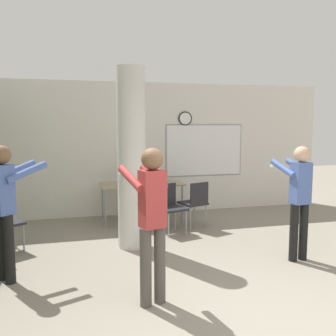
{
  "coord_description": "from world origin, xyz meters",
  "views": [
    {
      "loc": [
        -1.61,
        -2.84,
        1.95
      ],
      "look_at": [
        -0.17,
        2.74,
        1.26
      ],
      "focal_mm": 40.0,
      "sensor_mm": 36.0,
      "label": 1
    }
  ],
  "objects_px": {
    "bottle_on_table": "(126,178)",
    "chair_table_front": "(170,204)",
    "person_watching_back": "(6,202)",
    "person_playing_front": "(151,213)",
    "chair_by_left_wall": "(1,220)",
    "person_playing_side": "(299,194)",
    "folding_table": "(142,186)",
    "chair_table_right": "(195,201)"
  },
  "relations": [
    {
      "from": "bottle_on_table",
      "to": "chair_table_front",
      "type": "xyz_separation_m",
      "value": [
        0.65,
        -1.0,
        -0.35
      ]
    },
    {
      "from": "person_watching_back",
      "to": "person_playing_front",
      "type": "relative_size",
      "value": 1.0
    },
    {
      "from": "bottle_on_table",
      "to": "chair_by_left_wall",
      "type": "height_order",
      "value": "bottle_on_table"
    },
    {
      "from": "chair_table_front",
      "to": "person_playing_front",
      "type": "height_order",
      "value": "person_playing_front"
    },
    {
      "from": "person_playing_front",
      "to": "bottle_on_table",
      "type": "bearing_deg",
      "value": 86.37
    },
    {
      "from": "chair_table_front",
      "to": "person_playing_side",
      "type": "xyz_separation_m",
      "value": [
        1.42,
        -1.76,
        0.45
      ]
    },
    {
      "from": "bottle_on_table",
      "to": "folding_table",
      "type": "bearing_deg",
      "value": -12.21
    },
    {
      "from": "person_playing_side",
      "to": "person_watching_back",
      "type": "height_order",
      "value": "person_watching_back"
    },
    {
      "from": "bottle_on_table",
      "to": "chair_table_right",
      "type": "bearing_deg",
      "value": -33.88
    },
    {
      "from": "folding_table",
      "to": "person_watching_back",
      "type": "bearing_deg",
      "value": -131.16
    },
    {
      "from": "chair_by_left_wall",
      "to": "person_playing_front",
      "type": "relative_size",
      "value": 0.51
    },
    {
      "from": "person_watching_back",
      "to": "bottle_on_table",
      "type": "bearing_deg",
      "value": 53.97
    },
    {
      "from": "bottle_on_table",
      "to": "person_playing_side",
      "type": "distance_m",
      "value": 3.44
    },
    {
      "from": "bottle_on_table",
      "to": "person_playing_front",
      "type": "height_order",
      "value": "person_playing_front"
    },
    {
      "from": "chair_by_left_wall",
      "to": "chair_table_right",
      "type": "xyz_separation_m",
      "value": [
        3.26,
        0.63,
        0.0
      ]
    },
    {
      "from": "chair_table_right",
      "to": "chair_table_front",
      "type": "bearing_deg",
      "value": -159.17
    },
    {
      "from": "folding_table",
      "to": "bottle_on_table",
      "type": "distance_m",
      "value": 0.35
    },
    {
      "from": "chair_by_left_wall",
      "to": "person_playing_front",
      "type": "bearing_deg",
      "value": -48.47
    },
    {
      "from": "chair_table_right",
      "to": "person_playing_side",
      "type": "height_order",
      "value": "person_playing_side"
    },
    {
      "from": "person_watching_back",
      "to": "person_playing_side",
      "type": "bearing_deg",
      "value": -3.79
    },
    {
      "from": "chair_table_right",
      "to": "person_playing_side",
      "type": "xyz_separation_m",
      "value": [
        0.88,
        -1.96,
        0.45
      ]
    },
    {
      "from": "folding_table",
      "to": "chair_table_front",
      "type": "xyz_separation_m",
      "value": [
        0.34,
        -0.93,
        -0.2
      ]
    },
    {
      "from": "chair_table_front",
      "to": "person_playing_front",
      "type": "distance_m",
      "value": 2.71
    },
    {
      "from": "chair_by_left_wall",
      "to": "person_playing_side",
      "type": "relative_size",
      "value": 0.53
    },
    {
      "from": "chair_by_left_wall",
      "to": "person_watching_back",
      "type": "bearing_deg",
      "value": -76.46
    },
    {
      "from": "chair_table_right",
      "to": "person_playing_front",
      "type": "distance_m",
      "value": 3.1
    },
    {
      "from": "folding_table",
      "to": "chair_table_right",
      "type": "xyz_separation_m",
      "value": [
        0.88,
        -0.73,
        -0.2
      ]
    },
    {
      "from": "chair_by_left_wall",
      "to": "chair_table_front",
      "type": "xyz_separation_m",
      "value": [
        2.72,
        0.43,
        0.0
      ]
    },
    {
      "from": "bottle_on_table",
      "to": "person_playing_front",
      "type": "bearing_deg",
      "value": -93.63
    },
    {
      "from": "chair_by_left_wall",
      "to": "chair_table_right",
      "type": "distance_m",
      "value": 3.32
    },
    {
      "from": "chair_table_front",
      "to": "person_watching_back",
      "type": "relative_size",
      "value": 0.52
    },
    {
      "from": "folding_table",
      "to": "chair_table_right",
      "type": "height_order",
      "value": "chair_table_right"
    },
    {
      "from": "person_playing_front",
      "to": "folding_table",
      "type": "bearing_deg",
      "value": 81.24
    },
    {
      "from": "folding_table",
      "to": "chair_table_right",
      "type": "bearing_deg",
      "value": -39.74
    },
    {
      "from": "chair_table_right",
      "to": "person_playing_side",
      "type": "relative_size",
      "value": 0.53
    },
    {
      "from": "chair_table_front",
      "to": "person_playing_front",
      "type": "bearing_deg",
      "value": -109.04
    },
    {
      "from": "chair_by_left_wall",
      "to": "bottle_on_table",
      "type": "bearing_deg",
      "value": 34.49
    },
    {
      "from": "bottle_on_table",
      "to": "person_playing_front",
      "type": "distance_m",
      "value": 3.53
    },
    {
      "from": "folding_table",
      "to": "person_playing_front",
      "type": "bearing_deg",
      "value": -98.76
    },
    {
      "from": "folding_table",
      "to": "bottle_on_table",
      "type": "bearing_deg",
      "value": 167.79
    },
    {
      "from": "chair_table_right",
      "to": "bottle_on_table",
      "type": "bearing_deg",
      "value": 146.12
    },
    {
      "from": "chair_table_right",
      "to": "person_watching_back",
      "type": "relative_size",
      "value": 0.52
    }
  ]
}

